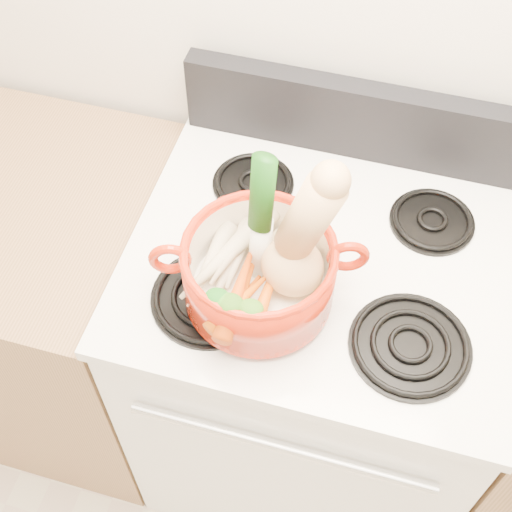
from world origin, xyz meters
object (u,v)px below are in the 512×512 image
(stove_body, at_px, (311,369))
(leek, at_px, (260,218))
(dutch_oven, at_px, (259,273))
(squash, at_px, (295,233))

(stove_body, relative_size, leek, 3.20)
(stove_body, bearing_deg, leek, -139.91)
(dutch_oven, relative_size, leek, 0.96)
(squash, xyz_separation_m, leek, (-0.07, 0.02, -0.01))
(stove_body, height_order, squash, squash)
(stove_body, distance_m, leek, 0.69)
(dutch_oven, bearing_deg, leek, 85.89)
(stove_body, distance_m, squash, 0.69)
(stove_body, bearing_deg, squash, -111.88)
(squash, bearing_deg, dutch_oven, -134.19)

